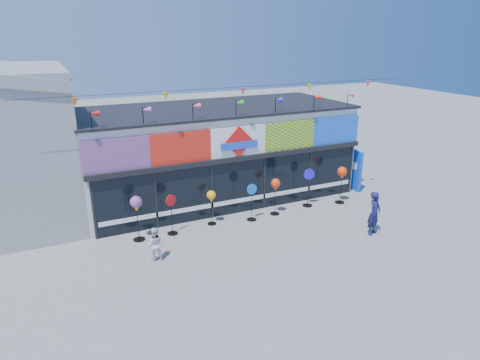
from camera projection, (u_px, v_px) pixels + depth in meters
ground at (279, 247)px, 15.25m from camera, size 80.00×80.00×0.00m
kite_shop at (215, 152)px, 19.66m from camera, size 16.00×5.70×5.31m
blue_sign at (355, 170)px, 20.54m from camera, size 0.26×0.99×1.96m
spinner_0 at (136, 205)px, 15.31m from camera, size 0.44×0.44×1.73m
spinner_1 at (172, 213)px, 15.97m from camera, size 0.43×0.40×1.59m
spinner_2 at (211, 197)px, 16.69m from camera, size 0.36×0.36×1.42m
spinner_3 at (252, 201)px, 17.17m from camera, size 0.44×0.40×1.55m
spinner_4 at (276, 186)px, 17.59m from camera, size 0.40×0.40×1.57m
spinner_5 at (308, 187)px, 18.55m from camera, size 0.47×0.44×1.71m
spinner_6 at (342, 174)px, 18.76m from camera, size 0.43×0.43×1.68m
adult_man at (374, 213)px, 15.96m from camera, size 0.73×0.62×1.69m
child at (155, 244)px, 14.21m from camera, size 0.64×0.47×1.17m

